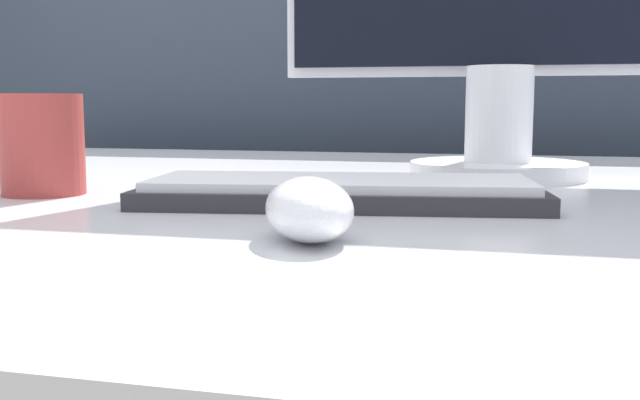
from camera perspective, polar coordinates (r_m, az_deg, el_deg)
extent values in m
cube|color=#333D4C|center=(1.53, 10.21, -2.26)|extent=(5.00, 0.03, 1.11)
ellipsoid|color=white|center=(0.50, -0.84, -0.68)|extent=(0.09, 0.12, 0.04)
cube|color=#28282D|center=(0.68, 1.55, 0.35)|extent=(0.38, 0.19, 0.02)
cube|color=silver|center=(0.68, 1.55, 1.35)|extent=(0.36, 0.17, 0.01)
cylinder|color=white|center=(0.95, 13.35, 2.25)|extent=(0.21, 0.21, 0.02)
cylinder|color=white|center=(0.94, 13.48, 6.37)|extent=(0.08, 0.08, 0.12)
cylinder|color=#A33833|center=(0.80, -20.41, 3.99)|extent=(0.08, 0.08, 0.10)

